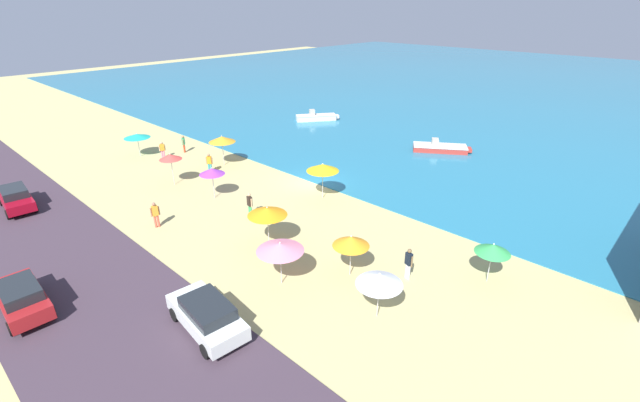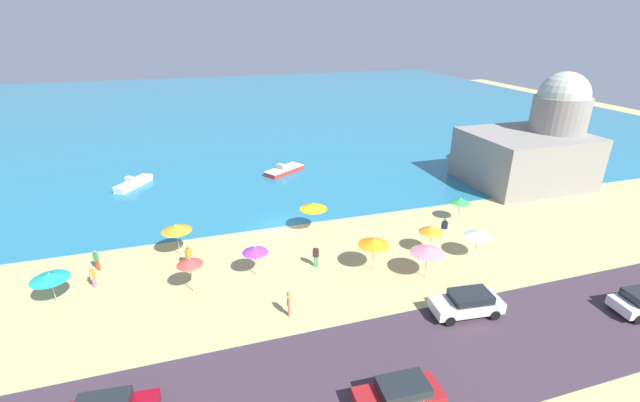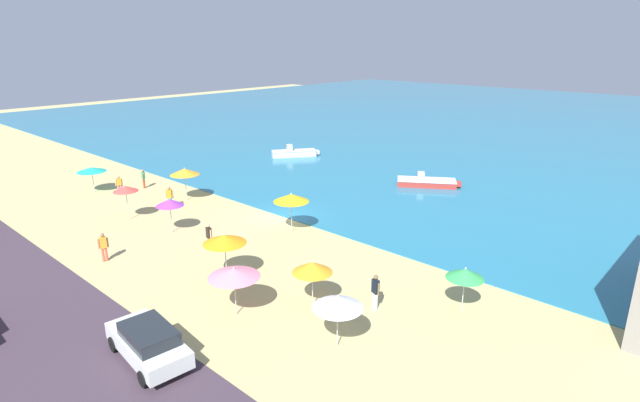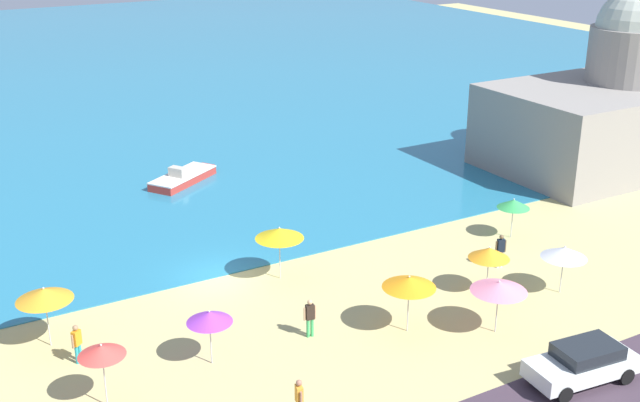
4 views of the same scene
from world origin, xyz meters
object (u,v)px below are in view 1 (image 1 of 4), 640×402
bather_1 (184,143)px  bather_5 (250,204)px  beach_umbrella_1 (170,157)px  beach_umbrella_3 (267,211)px  beach_umbrella_6 (212,171)px  beach_umbrella_7 (280,247)px  parked_car_2 (21,297)px  beach_umbrella_0 (323,168)px  bather_0 (155,213)px  beach_umbrella_9 (379,279)px  beach_umbrella_8 (351,241)px  beach_umbrella_4 (222,139)px  bather_4 (409,262)px  parked_car_1 (16,198)px  beach_umbrella_2 (137,136)px  parked_car_3 (207,315)px  bather_3 (162,149)px  bather_2 (209,162)px  beach_umbrella_5 (493,249)px  skiff_nearshore (316,117)px  skiff_offshore (440,148)px

bather_1 → bather_5: bearing=-15.4°
beach_umbrella_1 → beach_umbrella_3: beach_umbrella_3 is taller
beach_umbrella_6 → beach_umbrella_7: (11.40, -3.74, 0.07)m
beach_umbrella_3 → parked_car_2: beach_umbrella_3 is taller
beach_umbrella_0 → bather_0: (-4.67, -10.49, -1.40)m
beach_umbrella_0 → beach_umbrella_9: 13.24m
beach_umbrella_8 → beach_umbrella_0: bearing=141.2°
beach_umbrella_1 → bather_5: beach_umbrella_1 is taller
beach_umbrella_4 → bather_0: size_ratio=1.55×
beach_umbrella_1 → bather_4: size_ratio=1.45×
parked_car_1 → beach_umbrella_9: bearing=17.7°
beach_umbrella_2 → parked_car_3: bearing=-19.9°
parked_car_2 → bather_3: bearing=135.2°
beach_umbrella_8 → bather_2: beach_umbrella_8 is taller
beach_umbrella_3 → beach_umbrella_9: size_ratio=1.10×
beach_umbrella_5 → parked_car_2: (-14.56, -16.96, -1.08)m
beach_umbrella_3 → bather_2: (-12.74, 4.49, -1.37)m
bather_2 → bather_4: 20.48m
beach_umbrella_3 → skiff_nearshore: bearing=128.1°
bather_2 → skiff_offshore: (11.34, 18.23, -0.56)m
parked_car_2 → skiff_nearshore: (-14.35, 34.63, -0.43)m
beach_umbrella_1 → skiff_offshore: 24.45m
beach_umbrella_4 → beach_umbrella_6: 6.95m
beach_umbrella_2 → bather_1: beach_umbrella_2 is taller
beach_umbrella_1 → bather_2: (-0.14, 3.43, -1.36)m
beach_umbrella_1 → beach_umbrella_2: (-8.51, 1.37, -0.35)m
beach_umbrella_6 → beach_umbrella_0: bearing=42.7°
beach_umbrella_9 → parked_car_2: (-12.03, -10.89, -1.18)m
parked_car_3 → skiff_nearshore: bearing=126.1°
beach_umbrella_9 → beach_umbrella_3: bearing=175.4°
beach_umbrella_6 → bather_1: bearing=159.6°
beach_umbrella_8 → bather_3: 24.47m
beach_umbrella_0 → beach_umbrella_4: 11.09m
beach_umbrella_4 → bather_2: beach_umbrella_4 is taller
beach_umbrella_1 → bather_4: (20.26, 1.75, -1.30)m
beach_umbrella_9 → bather_4: bearing=100.1°
beach_umbrella_6 → beach_umbrella_9: 16.67m
beach_umbrella_9 → parked_car_2: size_ratio=0.57×
beach_umbrella_2 → beach_umbrella_8: bearing=-3.0°
beach_umbrella_8 → parked_car_3: (-1.83, -7.49, -1.17)m
beach_umbrella_6 → bather_2: bearing=149.4°
parked_car_3 → bather_4: bearing=65.5°
beach_umbrella_2 → skiff_offshore: beach_umbrella_2 is taller
beach_umbrella_2 → beach_umbrella_8: 26.43m
bather_0 → parked_car_2: bearing=-68.3°
parked_car_2 → beach_umbrella_4: bearing=118.4°
bather_4 → parked_car_3: (-4.21, -9.27, -0.14)m
beach_umbrella_5 → bather_1: size_ratio=1.37×
beach_umbrella_4 → parked_car_2: 20.44m
beach_umbrella_4 → bather_5: (9.61, -4.72, -1.38)m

